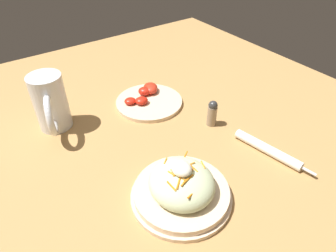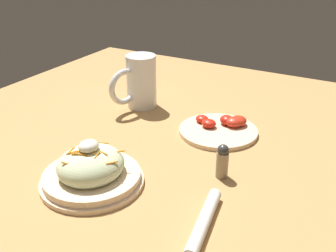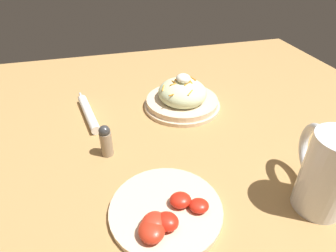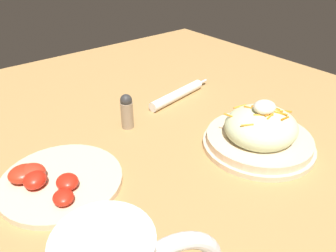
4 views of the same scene
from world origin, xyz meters
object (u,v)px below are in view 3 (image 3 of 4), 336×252
(salad_plate, at_px, (182,97))
(salt_shaker, at_px, (106,140))
(napkin_roll, at_px, (88,113))
(beer_mug, at_px, (326,175))
(tomato_plate, at_px, (166,212))

(salad_plate, height_order, salt_shaker, salad_plate)
(napkin_roll, xyz_separation_m, salt_shaker, (0.18, 0.04, 0.03))
(salt_shaker, bearing_deg, beer_mug, 56.31)
(salt_shaker, bearing_deg, napkin_roll, -168.08)
(salad_plate, relative_size, salt_shaker, 2.80)
(beer_mug, xyz_separation_m, salt_shaker, (-0.25, -0.37, -0.03))
(salad_plate, distance_m, beer_mug, 0.44)
(tomato_plate, bearing_deg, beer_mug, 81.30)
(salad_plate, distance_m, napkin_roll, 0.27)
(napkin_roll, bearing_deg, salt_shaker, 11.92)
(beer_mug, bearing_deg, napkin_roll, -136.07)
(napkin_roll, height_order, salt_shaker, salt_shaker)
(napkin_roll, height_order, tomato_plate, tomato_plate)
(beer_mug, bearing_deg, salad_plate, -161.24)
(napkin_roll, bearing_deg, salad_plate, 87.01)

